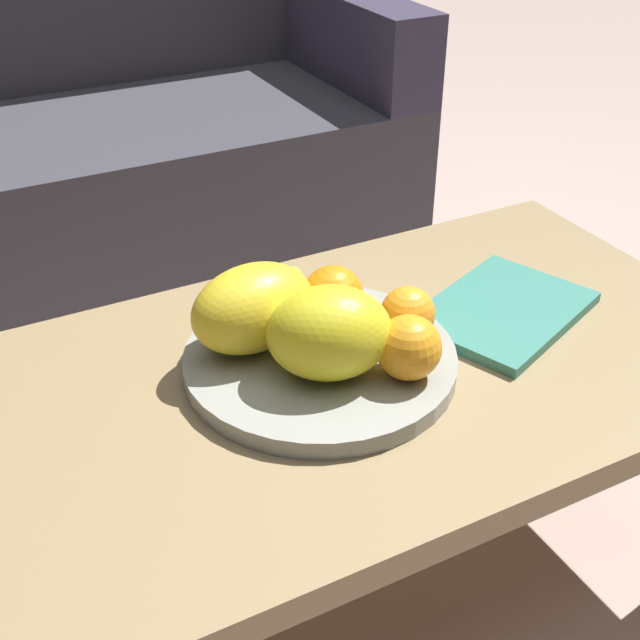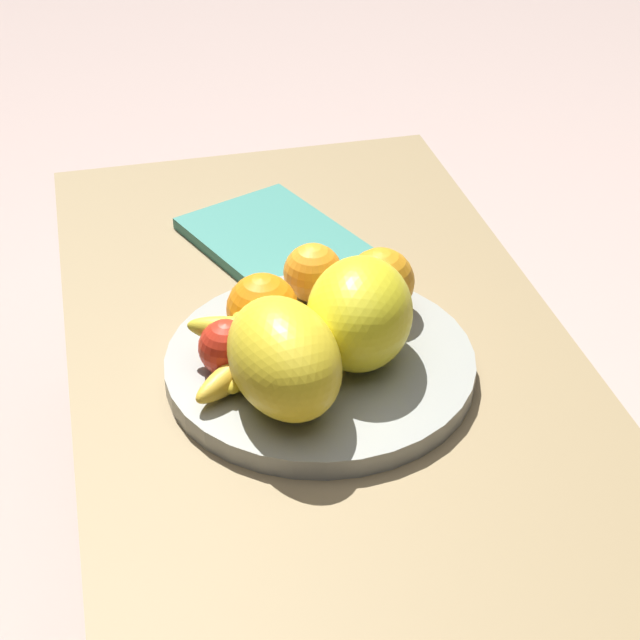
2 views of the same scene
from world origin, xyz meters
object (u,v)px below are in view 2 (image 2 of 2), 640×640
object	(u,v)px
melon_large_front	(284,358)
orange_front	(381,282)
magazine	(275,241)
apple_front	(227,347)
melon_smaller_beside	(360,313)
coffee_table	(341,421)
orange_right	(313,273)
orange_left	(262,309)
fruit_bowl	(320,365)
banana_bunch	(251,350)

from	to	relation	value
melon_large_front	orange_front	size ratio (longest dim) A/B	2.06
melon_large_front	magazine	distance (m)	0.37
melon_large_front	apple_front	distance (m)	0.09
orange_front	magazine	bearing A→B (deg)	21.16
melon_smaller_beside	magazine	xyz separation A→B (m)	(0.30, 0.04, -0.08)
orange_front	magazine	size ratio (longest dim) A/B	0.33
coffee_table	melon_smaller_beside	world-z (taller)	melon_smaller_beside
melon_large_front	orange_right	distance (m)	0.20
coffee_table	melon_large_front	size ratio (longest dim) A/B	7.46
melon_smaller_beside	orange_left	size ratio (longest dim) A/B	1.84
fruit_bowl	orange_front	bearing A→B (deg)	-51.27
banana_bunch	magazine	bearing A→B (deg)	-16.32
orange_front	apple_front	bearing A→B (deg)	110.88
coffee_table	magazine	size ratio (longest dim) A/B	5.02
melon_smaller_beside	orange_left	xyz separation A→B (m)	(0.06, 0.10, -0.02)
fruit_bowl	orange_front	distance (m)	0.13
melon_large_front	melon_smaller_beside	world-z (taller)	melon_smaller_beside
orange_right	magazine	distance (m)	0.18
orange_front	orange_right	size ratio (longest dim) A/B	1.13
coffee_table	orange_front	bearing A→B (deg)	-34.25
coffee_table	melon_smaller_beside	bearing A→B (deg)	-43.40
magazine	orange_right	bearing A→B (deg)	162.02
fruit_bowl	melon_large_front	xyz separation A→B (m)	(-0.07, 0.06, 0.07)
orange_front	apple_front	xyz separation A→B (m)	(-0.08, 0.20, -0.01)
coffee_table	fruit_bowl	distance (m)	0.07
melon_large_front	banana_bunch	bearing A→B (deg)	22.68
apple_front	banana_bunch	distance (m)	0.03
coffee_table	magazine	bearing A→B (deg)	1.29
magazine	orange_front	bearing A→B (deg)	179.05
orange_left	orange_front	bearing A→B (deg)	-80.34
coffee_table	melon_large_front	xyz separation A→B (m)	(-0.03, 0.07, 0.12)
fruit_bowl	orange_right	bearing A→B (deg)	-9.52
orange_left	apple_front	bearing A→B (deg)	135.23
melon_smaller_beside	orange_front	distance (m)	0.10
melon_smaller_beside	melon_large_front	bearing A→B (deg)	120.37
melon_smaller_beside	apple_front	world-z (taller)	melon_smaller_beside
orange_front	banana_bunch	xyz separation A→B (m)	(-0.08, 0.17, -0.01)
coffee_table	fruit_bowl	bearing A→B (deg)	20.67
fruit_bowl	apple_front	size ratio (longest dim) A/B	5.55
banana_bunch	magazine	xyz separation A→B (m)	(0.30, -0.09, -0.04)
orange_right	magazine	xyz separation A→B (m)	(0.17, 0.01, -0.05)
coffee_table	orange_right	size ratio (longest dim) A/B	17.35
orange_right	apple_front	size ratio (longest dim) A/B	1.13
orange_right	melon_smaller_beside	bearing A→B (deg)	-169.94
fruit_bowl	magazine	xyz separation A→B (m)	(0.29, -0.01, -0.00)
fruit_bowl	melon_large_front	world-z (taller)	melon_large_front
coffee_table	melon_large_front	bearing A→B (deg)	111.71
coffee_table	orange_left	world-z (taller)	orange_left
melon_large_front	orange_left	xyz separation A→B (m)	(0.12, 0.00, -0.02)
orange_left	magazine	size ratio (longest dim) A/B	0.33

